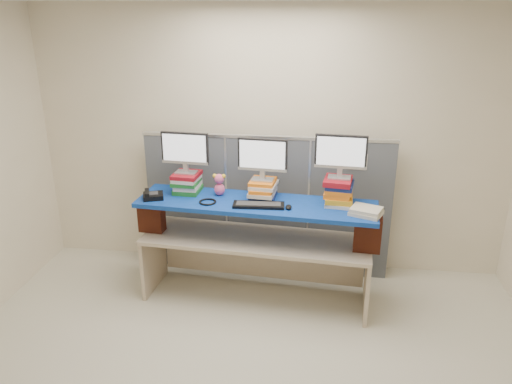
# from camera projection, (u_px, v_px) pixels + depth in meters

# --- Properties ---
(room) EXTENTS (5.00, 4.00, 2.80)m
(room) POSITION_uv_depth(u_px,v_px,m) (240.00, 219.00, 3.40)
(room) COLOR #EEE1C4
(room) RESTS_ON ground
(cubicle_partition) EXTENTS (2.60, 0.06, 1.53)m
(cubicle_partition) POSITION_uv_depth(u_px,v_px,m) (267.00, 206.00, 5.28)
(cubicle_partition) COLOR #4C515A
(cubicle_partition) RESTS_ON ground
(desk) EXTENTS (2.23, 0.81, 0.66)m
(desk) POSITION_uv_depth(u_px,v_px,m) (256.00, 250.00, 4.84)
(desk) COLOR #C5B196
(desk) RESTS_ON ground
(brick_pier_left) EXTENTS (0.25, 0.15, 0.33)m
(brick_pier_left) POSITION_uv_depth(u_px,v_px,m) (152.00, 215.00, 4.89)
(brick_pier_left) COLOR maroon
(brick_pier_left) RESTS_ON desk
(brick_pier_right) EXTENTS (0.25, 0.15, 0.33)m
(brick_pier_right) POSITION_uv_depth(u_px,v_px,m) (367.00, 234.00, 4.49)
(brick_pier_right) COLOR maroon
(brick_pier_right) RESTS_ON desk
(blue_board) EXTENTS (2.28, 0.73, 0.04)m
(blue_board) POSITION_uv_depth(u_px,v_px,m) (256.00, 204.00, 4.67)
(blue_board) COLOR navy
(blue_board) RESTS_ON brick_pier_left
(book_stack_left) EXTENTS (0.27, 0.31, 0.20)m
(book_stack_left) POSITION_uv_depth(u_px,v_px,m) (187.00, 182.00, 4.87)
(book_stack_left) COLOR #1D6E25
(book_stack_left) RESTS_ON blue_board
(book_stack_center) EXTENTS (0.28, 0.32, 0.18)m
(book_stack_center) POSITION_uv_depth(u_px,v_px,m) (263.00, 189.00, 4.74)
(book_stack_center) COLOR navy
(book_stack_center) RESTS_ON blue_board
(book_stack_right) EXTENTS (0.30, 0.34, 0.25)m
(book_stack_right) POSITION_uv_depth(u_px,v_px,m) (339.00, 191.00, 4.58)
(book_stack_right) COLOR silver
(book_stack_right) RESTS_ON blue_board
(monitor_left) EXTENTS (0.47, 0.15, 0.40)m
(monitor_left) POSITION_uv_depth(u_px,v_px,m) (185.00, 150.00, 4.76)
(monitor_left) COLOR #B0B0B5
(monitor_left) RESTS_ON book_stack_left
(monitor_center) EXTENTS (0.47, 0.15, 0.40)m
(monitor_center) POSITION_uv_depth(u_px,v_px,m) (263.00, 157.00, 4.62)
(monitor_center) COLOR #B0B0B5
(monitor_center) RESTS_ON book_stack_center
(monitor_right) EXTENTS (0.47, 0.15, 0.40)m
(monitor_right) POSITION_uv_depth(u_px,v_px,m) (341.00, 154.00, 4.46)
(monitor_right) COLOR #B0B0B5
(monitor_right) RESTS_ON book_stack_right
(keyboard) EXTENTS (0.48, 0.18, 0.03)m
(keyboard) POSITION_uv_depth(u_px,v_px,m) (259.00, 205.00, 4.55)
(keyboard) COLOR black
(keyboard) RESTS_ON blue_board
(mouse) EXTENTS (0.08, 0.11, 0.03)m
(mouse) POSITION_uv_depth(u_px,v_px,m) (289.00, 207.00, 4.51)
(mouse) COLOR black
(mouse) RESTS_ON blue_board
(desk_phone) EXTENTS (0.23, 0.22, 0.08)m
(desk_phone) POSITION_uv_depth(u_px,v_px,m) (152.00, 195.00, 4.74)
(desk_phone) COLOR black
(desk_phone) RESTS_ON blue_board
(headset) EXTENTS (0.21, 0.21, 0.02)m
(headset) POSITION_uv_depth(u_px,v_px,m) (208.00, 202.00, 4.64)
(headset) COLOR black
(headset) RESTS_ON blue_board
(plush_toy) EXTENTS (0.13, 0.09, 0.22)m
(plush_toy) POSITION_uv_depth(u_px,v_px,m) (219.00, 184.00, 4.79)
(plush_toy) COLOR #EA598A
(plush_toy) RESTS_ON blue_board
(binder_stack) EXTENTS (0.32, 0.29, 0.06)m
(binder_stack) POSITION_uv_depth(u_px,v_px,m) (366.00, 211.00, 4.37)
(binder_stack) COLOR beige
(binder_stack) RESTS_ON blue_board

